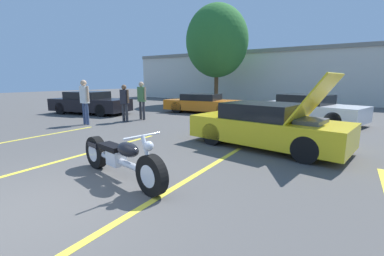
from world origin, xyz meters
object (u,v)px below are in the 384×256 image
(parked_car_mid_left_row, at_px, (204,103))
(parked_car_left_row, at_px, (90,103))
(spectator_midground, at_px, (85,98))
(spectator_by_show_car, at_px, (142,97))
(spectator_near_motorcycle, at_px, (125,100))
(tree_background, at_px, (217,41))
(show_car_hood_open, at_px, (267,126))
(motorcycle, at_px, (120,159))
(parked_car_mid_right_row, at_px, (308,109))

(parked_car_mid_left_row, distance_m, parked_car_left_row, 6.36)
(spectator_midground, bearing_deg, spectator_by_show_car, 64.28)
(spectator_near_motorcycle, bearing_deg, parked_car_mid_left_row, 73.62)
(tree_background, relative_size, spectator_near_motorcycle, 4.52)
(show_car_hood_open, xyz_separation_m, spectator_midground, (-7.53, -0.26, 0.52))
(tree_background, relative_size, spectator_by_show_car, 4.21)
(tree_background, distance_m, show_car_hood_open, 14.06)
(motorcycle, xyz_separation_m, parked_car_mid_left_row, (-3.60, 9.65, 0.13))
(show_car_hood_open, distance_m, parked_car_left_row, 10.64)
(show_car_hood_open, relative_size, spectator_near_motorcycle, 2.66)
(parked_car_left_row, bearing_deg, spectator_near_motorcycle, -26.46)
(spectator_near_motorcycle, bearing_deg, show_car_hood_open, -9.49)
(show_car_hood_open, xyz_separation_m, spectator_near_motorcycle, (-6.65, 1.11, 0.38))
(motorcycle, distance_m, show_car_hood_open, 4.16)
(show_car_hood_open, bearing_deg, spectator_midground, -168.61)
(tree_background, relative_size, parked_car_left_row, 1.62)
(parked_car_left_row, bearing_deg, motorcycle, -45.54)
(motorcycle, height_order, parked_car_mid_left_row, parked_car_mid_left_row)
(spectator_by_show_car, bearing_deg, parked_car_mid_right_row, 25.97)
(parked_car_mid_left_row, xyz_separation_m, spectator_near_motorcycle, (-1.39, -4.72, 0.45))
(motorcycle, distance_m, parked_car_left_row, 10.59)
(motorcycle, xyz_separation_m, spectator_midground, (-5.87, 3.55, 0.71))
(show_car_hood_open, bearing_deg, tree_background, 131.89)
(motorcycle, bearing_deg, spectator_by_show_car, 141.90)
(tree_background, height_order, spectator_near_motorcycle, tree_background)
(spectator_by_show_car, bearing_deg, parked_car_mid_left_row, 72.87)
(parked_car_mid_right_row, distance_m, spectator_midground, 9.64)
(motorcycle, relative_size, spectator_midground, 1.39)
(show_car_hood_open, height_order, spectator_near_motorcycle, show_car_hood_open)
(parked_car_left_row, relative_size, spectator_midground, 2.49)
(parked_car_mid_right_row, relative_size, spectator_near_motorcycle, 2.84)
(parked_car_mid_left_row, xyz_separation_m, spectator_by_show_car, (-1.18, -3.84, 0.53))
(spectator_by_show_car, bearing_deg, spectator_midground, -115.72)
(tree_background, distance_m, parked_car_mid_right_row, 10.52)
(tree_background, distance_m, parked_car_mid_left_row, 7.20)
(tree_background, xyz_separation_m, parked_car_mid_right_row, (7.54, -6.03, -4.17))
(parked_car_mid_right_row, height_order, spectator_midground, spectator_midground)
(parked_car_mid_right_row, xyz_separation_m, spectator_near_motorcycle, (-6.98, -4.18, 0.39))
(spectator_near_motorcycle, bearing_deg, parked_car_mid_right_row, 30.95)
(tree_background, relative_size, spectator_midground, 4.03)
(spectator_by_show_car, bearing_deg, tree_background, 94.69)
(motorcycle, relative_size, show_car_hood_open, 0.59)
(motorcycle, distance_m, parked_car_mid_left_row, 10.30)
(motorcycle, relative_size, spectator_near_motorcycle, 1.56)
(tree_background, height_order, parked_car_mid_right_row, tree_background)
(parked_car_left_row, height_order, spectator_by_show_car, spectator_by_show_car)
(show_car_hood_open, relative_size, parked_car_left_row, 0.95)
(motorcycle, distance_m, parked_car_mid_right_row, 9.33)
(parked_car_mid_left_row, height_order, parked_car_mid_right_row, parked_car_mid_right_row)
(parked_car_mid_left_row, bearing_deg, parked_car_left_row, -150.90)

